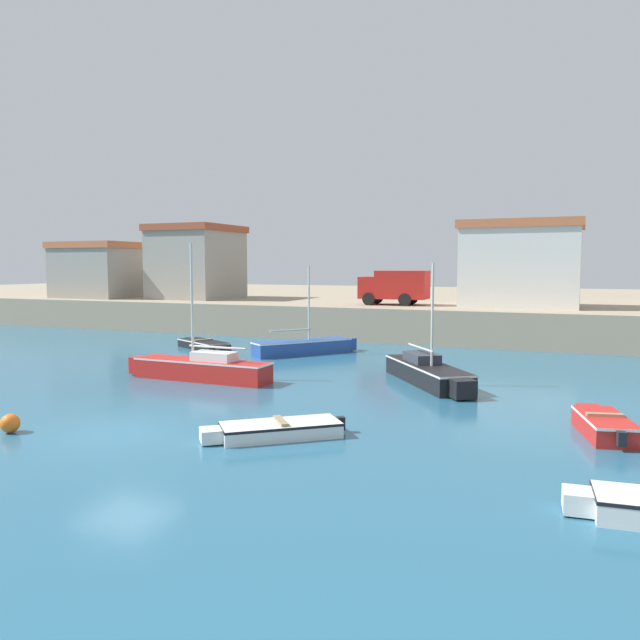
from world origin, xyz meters
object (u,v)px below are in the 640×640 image
at_px(sailboat_blue_1, 304,346).
at_px(harbor_shed_far_end, 197,262).
at_px(dinghy_red_3, 603,424).
at_px(mooring_buoy, 10,423).
at_px(truck_on_quay, 395,286).
at_px(sailboat_red_0, 201,368).
at_px(sailboat_black_6, 428,372).
at_px(dinghy_black_8, 204,344).
at_px(harbor_shed_near_wharf, 98,270).
at_px(harbor_shed_mid_row, 521,264).
at_px(dinghy_white_5, 277,429).

height_order(sailboat_blue_1, harbor_shed_far_end, harbor_shed_far_end).
height_order(dinghy_red_3, harbor_shed_far_end, harbor_shed_far_end).
relative_size(mooring_buoy, truck_on_quay, 0.12).
distance_m(sailboat_blue_1, harbor_shed_far_end, 19.09).
height_order(sailboat_red_0, sailboat_black_6, sailboat_red_0).
distance_m(dinghy_black_8, harbor_shed_far_end, 15.36).
height_order(harbor_shed_near_wharf, harbor_shed_far_end, harbor_shed_far_end).
relative_size(mooring_buoy, harbor_shed_near_wharf, 0.08).
relative_size(mooring_buoy, harbor_shed_mid_row, 0.07).
distance_m(sailboat_blue_1, sailboat_black_6, 9.48).
bearing_deg(sailboat_blue_1, dinghy_black_8, -177.64).
bearing_deg(harbor_shed_far_end, sailboat_blue_1, -39.09).
relative_size(sailboat_blue_1, harbor_shed_near_wharf, 0.81).
distance_m(sailboat_red_0, harbor_shed_far_end, 24.56).
relative_size(sailboat_blue_1, dinghy_white_5, 1.50).
xyz_separation_m(harbor_shed_near_wharf, harbor_shed_far_end, (8.00, 1.99, 0.62)).
bearing_deg(harbor_shed_near_wharf, sailboat_blue_1, -23.44).
xyz_separation_m(sailboat_black_6, harbor_shed_near_wharf, (-30.15, 15.18, 3.80)).
bearing_deg(dinghy_white_5, harbor_shed_mid_row, 81.58).
bearing_deg(sailboat_blue_1, mooring_buoy, -93.80).
distance_m(dinghy_white_5, harbor_shed_near_wharf, 37.45).
distance_m(dinghy_red_3, harbor_shed_mid_row, 22.82).
distance_m(harbor_shed_near_wharf, harbor_shed_far_end, 8.27).
bearing_deg(mooring_buoy, sailboat_blue_1, 86.20).
distance_m(sailboat_blue_1, harbor_shed_mid_row, 15.24).
bearing_deg(dinghy_black_8, harbor_shed_mid_row, 36.04).
bearing_deg(dinghy_red_3, sailboat_black_6, 137.87).
relative_size(dinghy_black_8, harbor_shed_mid_row, 0.59).
height_order(sailboat_blue_1, dinghy_black_8, sailboat_blue_1).
height_order(sailboat_black_6, harbor_shed_far_end, harbor_shed_far_end).
xyz_separation_m(harbor_shed_far_end, truck_on_quay, (16.39, -1.98, -1.61)).
distance_m(harbor_shed_mid_row, truck_on_quay, 7.85).
relative_size(sailboat_blue_1, mooring_buoy, 9.93).
bearing_deg(sailboat_blue_1, harbor_shed_near_wharf, 156.56).
bearing_deg(dinghy_white_5, dinghy_black_8, 129.27).
relative_size(dinghy_black_8, harbor_shed_far_end, 0.67).
bearing_deg(dinghy_black_8, mooring_buoy, -74.03).
bearing_deg(dinghy_black_8, dinghy_red_3, -28.49).
height_order(dinghy_white_5, harbor_shed_mid_row, harbor_shed_mid_row).
bearing_deg(mooring_buoy, sailboat_red_0, 87.83).
bearing_deg(dinghy_red_3, sailboat_blue_1, 141.57).
bearing_deg(sailboat_blue_1, dinghy_white_5, -68.31).
height_order(sailboat_red_0, dinghy_white_5, sailboat_red_0).
distance_m(dinghy_red_3, harbor_shed_far_end, 36.46).
height_order(dinghy_black_8, mooring_buoy, dinghy_black_8).
bearing_deg(sailboat_red_0, dinghy_white_5, -43.72).
xyz_separation_m(dinghy_black_8, harbor_shed_near_wharf, (-16.48, 9.96, 4.00)).
height_order(dinghy_red_3, harbor_shed_near_wharf, harbor_shed_near_wharf).
xyz_separation_m(sailboat_blue_1, sailboat_black_6, (7.74, -5.47, 0.04)).
bearing_deg(truck_on_quay, dinghy_red_3, -60.26).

